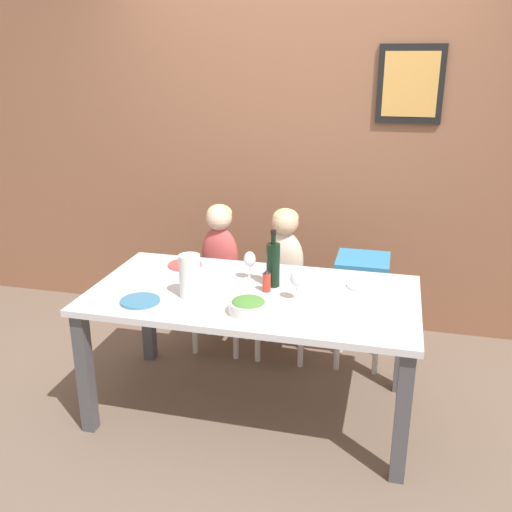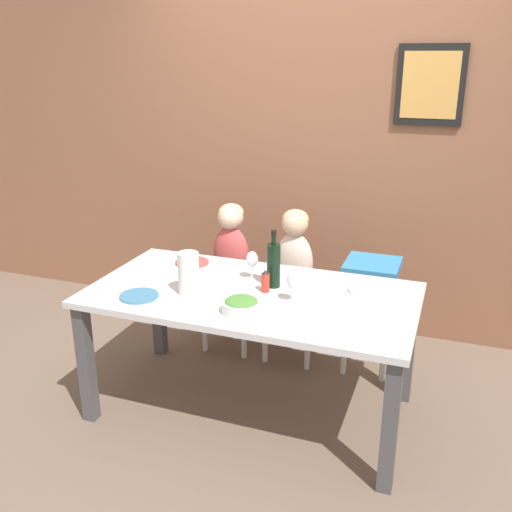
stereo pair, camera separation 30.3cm
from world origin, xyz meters
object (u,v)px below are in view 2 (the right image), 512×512
at_px(chair_far_center, 293,301).
at_px(person_child_center, 294,247).
at_px(paper_towel_roll, 189,273).
at_px(chair_right_highchair, 371,288).
at_px(dinner_plate_back_right, 367,290).
at_px(wine_glass_near, 293,281).
at_px(dinner_plate_front_left, 139,296).
at_px(chair_far_left, 232,292).
at_px(wine_glass_far, 252,260).
at_px(person_child_left, 231,240).
at_px(salad_bowl_large, 241,305).
at_px(wine_bottle, 274,264).
at_px(dinner_plate_back_left, 192,262).

relative_size(chair_far_center, person_child_center, 0.89).
relative_size(person_child_center, paper_towel_roll, 2.35).
distance_m(chair_right_highchair, dinner_plate_back_right, 0.49).
bearing_deg(wine_glass_near, dinner_plate_front_left, -164.20).
bearing_deg(chair_far_left, chair_right_highchair, -0.00).
bearing_deg(paper_towel_roll, chair_right_highchair, 43.85).
bearing_deg(chair_far_center, wine_glass_far, -101.63).
relative_size(person_child_left, salad_bowl_large, 2.79).
bearing_deg(chair_right_highchair, person_child_left, 179.91).
distance_m(person_child_left, wine_glass_near, 0.96).
distance_m(paper_towel_roll, salad_bowl_large, 0.37).
distance_m(paper_towel_roll, dinner_plate_back_right, 0.95).
xyz_separation_m(person_child_left, salad_bowl_large, (0.44, -0.93, -0.01)).
bearing_deg(wine_glass_far, wine_bottle, -23.10).
bearing_deg(dinner_plate_back_right, wine_glass_far, -176.25).
relative_size(chair_far_left, dinner_plate_back_right, 2.34).
height_order(paper_towel_roll, wine_glass_far, paper_towel_roll).
relative_size(wine_glass_near, dinner_plate_back_left, 0.81).
bearing_deg(dinner_plate_back_right, wine_bottle, -168.01).
relative_size(chair_far_left, paper_towel_roll, 2.08).
height_order(wine_glass_near, wine_glass_far, same).
relative_size(wine_bottle, salad_bowl_large, 1.66).
distance_m(chair_right_highchair, dinner_plate_back_left, 1.11).
height_order(dinner_plate_back_left, dinner_plate_back_right, same).
relative_size(paper_towel_roll, wine_glass_near, 1.39).
bearing_deg(dinner_plate_front_left, salad_bowl_large, 0.77).
distance_m(chair_right_highchair, person_child_center, 0.54).
relative_size(salad_bowl_large, dinner_plate_front_left, 0.95).
xyz_separation_m(chair_far_left, dinner_plate_front_left, (-0.13, -0.93, 0.33)).
bearing_deg(salad_bowl_large, dinner_plate_back_right, 41.58).
relative_size(chair_far_left, dinner_plate_back_left, 2.34).
height_order(chair_right_highchair, dinner_plate_back_left, dinner_plate_back_left).
bearing_deg(wine_glass_far, paper_towel_roll, -127.78).
distance_m(chair_far_center, paper_towel_roll, 0.98).
bearing_deg(dinner_plate_back_left, salad_bowl_large, -45.58).
bearing_deg(wine_bottle, dinner_plate_back_left, 163.10).
xyz_separation_m(paper_towel_roll, salad_bowl_large, (0.34, -0.12, -0.08)).
bearing_deg(dinner_plate_back_left, chair_right_highchair, 20.43).
height_order(chair_far_left, salad_bowl_large, salad_bowl_large).
height_order(chair_far_left, chair_far_center, same).
xyz_separation_m(salad_bowl_large, dinner_plate_back_right, (0.53, 0.47, -0.03)).
relative_size(person_child_left, dinner_plate_front_left, 2.64).
xyz_separation_m(wine_bottle, dinner_plate_back_right, (0.49, 0.10, -0.12)).
bearing_deg(chair_right_highchair, wine_glass_far, -140.35).
distance_m(chair_right_highchair, salad_bowl_large, 1.07).
xyz_separation_m(person_child_center, wine_glass_far, (-0.10, -0.50, 0.07)).
bearing_deg(person_child_center, wine_bottle, -85.39).
height_order(chair_right_highchair, dinner_plate_back_right, dinner_plate_back_right).
height_order(wine_glass_far, dinner_plate_front_left, wine_glass_far).
height_order(wine_bottle, dinner_plate_back_left, wine_bottle).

